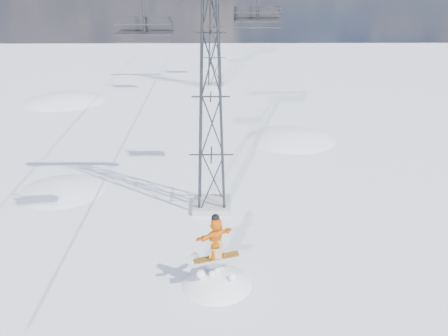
{
  "coord_description": "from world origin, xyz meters",
  "views": [
    {
      "loc": [
        1.15,
        -13.55,
        11.05
      ],
      "look_at": [
        1.34,
        3.78,
        3.84
      ],
      "focal_mm": 40.0,
      "sensor_mm": 36.0,
      "label": 1
    }
  ],
  "objects_px": {
    "lift_tower_far": "(214,27)",
    "snowboarder_jump": "(217,320)",
    "lift_tower_near": "(211,97)",
    "lift_chair_near": "(145,28)"
  },
  "relations": [
    {
      "from": "snowboarder_jump",
      "to": "lift_chair_near",
      "type": "xyz_separation_m",
      "value": [
        -2.44,
        2.45,
        10.55
      ]
    },
    {
      "from": "lift_tower_far",
      "to": "snowboarder_jump",
      "type": "height_order",
      "value": "lift_tower_far"
    },
    {
      "from": "lift_chair_near",
      "to": "lift_tower_near",
      "type": "bearing_deg",
      "value": 59.52
    },
    {
      "from": "lift_tower_far",
      "to": "lift_chair_near",
      "type": "distance_m",
      "value": 29.03
    },
    {
      "from": "lift_tower_near",
      "to": "snowboarder_jump",
      "type": "height_order",
      "value": "lift_tower_near"
    },
    {
      "from": "snowboarder_jump",
      "to": "lift_chair_near",
      "type": "height_order",
      "value": "lift_chair_near"
    },
    {
      "from": "lift_tower_near",
      "to": "lift_tower_far",
      "type": "bearing_deg",
      "value": 90.0
    },
    {
      "from": "snowboarder_jump",
      "to": "lift_tower_far",
      "type": "bearing_deg",
      "value": 90.44
    },
    {
      "from": "lift_tower_far",
      "to": "lift_chair_near",
      "type": "xyz_separation_m",
      "value": [
        -2.2,
        -28.74,
        3.44
      ]
    },
    {
      "from": "lift_tower_near",
      "to": "snowboarder_jump",
      "type": "bearing_deg",
      "value": -87.77
    }
  ]
}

